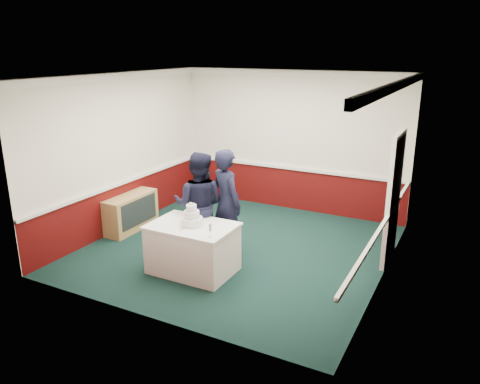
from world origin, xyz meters
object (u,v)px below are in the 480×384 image
at_px(cake_table, 193,248).
at_px(cake_knife, 183,229).
at_px(wedding_cake, 192,218).
at_px(champagne_flute, 210,228).
at_px(person_woman, 227,203).
at_px(person_man, 199,205).
at_px(sideboard, 131,212).

xyz_separation_m(cake_table, cake_knife, (-0.03, -0.20, 0.39)).
height_order(wedding_cake, champagne_flute, wedding_cake).
xyz_separation_m(wedding_cake, person_woman, (0.16, 0.82, 0.03)).
height_order(champagne_flute, person_man, person_man).
height_order(wedding_cake, person_woman, person_woman).
height_order(cake_table, champagne_flute, champagne_flute).
bearing_deg(person_man, sideboard, -28.06).
relative_size(champagne_flute, person_man, 0.11).
distance_m(person_man, person_woman, 0.46).
bearing_deg(cake_knife, champagne_flute, -13.99).
distance_m(cake_knife, person_woman, 1.04).
relative_size(champagne_flute, person_woman, 0.11).
bearing_deg(champagne_flute, cake_table, 150.75).
height_order(sideboard, person_woman, person_woman).
xyz_separation_m(sideboard, person_woman, (2.22, -0.15, 0.58)).
distance_m(cake_table, person_man, 0.80).
distance_m(cake_table, person_woman, 0.99).
bearing_deg(champagne_flute, sideboard, 154.01).
bearing_deg(person_woman, person_man, 59.44).
distance_m(sideboard, person_man, 1.94).
distance_m(cake_knife, champagne_flute, 0.55).
bearing_deg(champagne_flute, person_woman, 107.01).
xyz_separation_m(cake_knife, person_woman, (0.19, 1.02, 0.14)).
bearing_deg(cake_table, champagne_flute, -29.25).
bearing_deg(sideboard, champagne_flute, -25.99).
height_order(cake_table, person_man, person_man).
bearing_deg(person_man, person_woman, -165.49).
bearing_deg(person_woman, sideboard, 24.96).
xyz_separation_m(sideboard, wedding_cake, (2.05, -0.96, 0.55)).
height_order(cake_knife, person_man, person_man).
bearing_deg(champagne_flute, wedding_cake, 150.75).
bearing_deg(cake_table, cake_knife, -98.53).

